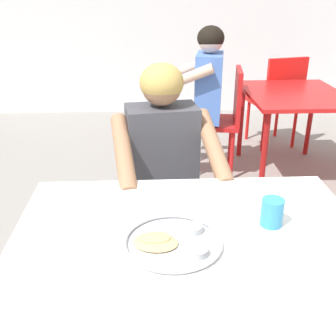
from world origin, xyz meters
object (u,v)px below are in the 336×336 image
thali_tray (173,242)px  patron_background (197,90)px  table_background_red (294,103)px  chair_red_far (278,96)px  table_foreground (191,262)px  diner_foreground (166,167)px  chair_red_left (223,115)px  drinking_cup (272,211)px  chair_foreground (160,188)px

thali_tray → patron_background: bearing=81.3°
table_background_red → chair_red_far: (0.07, 0.62, -0.11)m
table_foreground → patron_background: (0.26, 2.10, 0.04)m
diner_foreground → chair_red_left: diner_foreground is taller
diner_foreground → chair_red_left: bearing=69.2°
thali_tray → diner_foreground: (0.01, 0.72, -0.07)m
diner_foreground → table_background_red: (1.10, 1.37, -0.08)m
thali_tray → chair_red_far: 2.97m
drinking_cup → chair_red_left: 2.06m
table_foreground → chair_red_far: 2.93m
diner_foreground → patron_background: (0.31, 1.39, 0.02)m
table_foreground → diner_foreground: (-0.05, 0.71, 0.02)m
thali_tray → drinking_cup: drinking_cup is taller
chair_foreground → chair_red_far: bearing=56.0°
table_background_red → chair_red_left: chair_red_left is taller
table_foreground → diner_foreground: 0.71m
drinking_cup → chair_foreground: size_ratio=0.12×
chair_foreground → diner_foreground: 0.32m
table_background_red → patron_background: patron_background is taller
table_foreground → chair_red_far: size_ratio=1.32×
drinking_cup → chair_foreground: bearing=113.1°
thali_tray → drinking_cup: (0.34, 0.10, 0.04)m
chair_foreground → chair_red_far: size_ratio=0.91×
diner_foreground → table_background_red: diner_foreground is taller
drinking_cup → chair_red_far: (0.84, 2.61, -0.30)m
diner_foreground → chair_red_left: size_ratio=1.32×
table_background_red → thali_tray: bearing=-118.0°
table_foreground → chair_red_left: size_ratio=1.31×
diner_foreground → chair_red_left: 1.53m
thali_tray → diner_foreground: size_ratio=0.27×
thali_tray → diner_foreground: 0.72m
diner_foreground → table_background_red: size_ratio=1.28×
chair_foreground → table_background_red: size_ratio=0.88×
drinking_cup → patron_background: (-0.02, 2.00, -0.08)m
chair_red_left → patron_background: bearing=-173.5°
diner_foreground → patron_background: size_ratio=0.97×
table_background_red → drinking_cup: bearing=-111.2°
chair_foreground → chair_red_left: (0.56, 1.20, 0.04)m
table_foreground → drinking_cup: bearing=19.1°
drinking_cup → diner_foreground: 0.71m
table_foreground → chair_foreground: 0.96m
table_foreground → diner_foreground: size_ratio=0.99×
table_foreground → chair_red_far: chair_red_far is taller
diner_foreground → chair_red_far: diner_foreground is taller
chair_red_far → chair_foreground: bearing=-124.0°
thali_tray → chair_red_left: bearing=75.6°
chair_red_left → chair_foreground: bearing=-115.1°
table_foreground → drinking_cup: drinking_cup is taller
table_foreground → diner_foreground: bearing=94.2°
drinking_cup → chair_red_far: chair_red_far is taller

